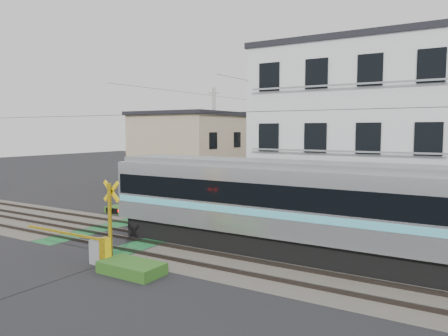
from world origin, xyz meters
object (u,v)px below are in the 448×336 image
Objects in this scene: crossing_signal_near at (101,246)px; apartment_block at (364,134)px; crossing_signal_far at (136,204)px; pedestrian at (357,165)px.

apartment_block is at bearing 65.78° from crossing_signal_near.
pedestrian is at bearing 82.48° from crossing_signal_far.
crossing_signal_near is 14.95m from apartment_block.
apartment_block reaches higher than pedestrian.
crossing_signal_far is at bearing 102.55° from pedestrian.
crossing_signal_near is 1.00× the size of crossing_signal_far.
crossing_signal_near is 0.46× the size of apartment_block.
crossing_signal_far is 13.14m from apartment_block.
apartment_block is 26.57m from pedestrian.
crossing_signal_near and crossing_signal_far have the same top height.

